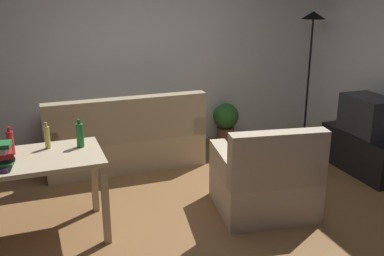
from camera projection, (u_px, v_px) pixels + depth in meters
The scene contains 12 objects.
ground_plane at pixel (200, 219), 4.31m from camera, with size 5.20×4.40×0.02m, color olive.
wall_rear at pixel (141, 48), 5.87m from camera, with size 5.20×0.10×2.70m, color white.
couch at pixel (124, 141), 5.51m from camera, with size 1.89×0.84×0.92m.
tv_stand at pixel (363, 152), 5.33m from camera, with size 0.44×1.10×0.48m.
tv at pixel (368, 115), 5.19m from camera, with size 0.41×0.60×0.44m.
torchiere_lamp at pixel (311, 41), 6.08m from camera, with size 0.32×0.32×1.81m.
desk at pixel (31, 169), 3.79m from camera, with size 1.21×0.72×0.76m.
potted_plant at pixel (226, 120), 6.27m from camera, with size 0.36×0.36×0.57m.
armchair at pixel (265, 181), 4.34m from camera, with size 1.02×0.97×0.92m.
bottle_red at pixel (10, 143), 3.79m from camera, with size 0.06×0.06×0.25m.
bottle_squat at pixel (47, 137), 3.94m from camera, with size 0.05×0.05×0.24m.
bottle_green at pixel (80, 135), 3.97m from camera, with size 0.07×0.07×0.26m.
Camera 1 is at (-1.37, -3.58, 2.15)m, focal length 41.71 mm.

